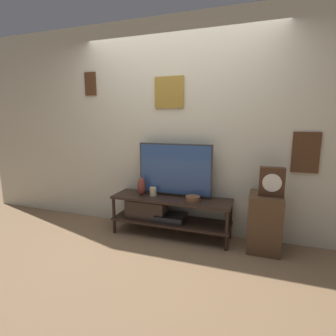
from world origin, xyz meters
The scene contains 9 objects.
ground_plane centered at (0.00, 0.00, 0.00)m, with size 12.00×12.00×0.00m, color #846647.
wall_back centered at (0.00, 0.51, 1.35)m, with size 6.40×0.08×2.70m.
media_console centered at (-0.12, 0.25, 0.31)m, with size 1.50×0.42×0.50m.
television centered at (0.02, 0.34, 0.84)m, with size 0.95×0.05×0.67m.
vase_urn_stoneware centered at (-0.40, 0.23, 0.61)m, with size 0.10×0.10×0.23m.
vase_wide_bowl centered at (0.29, 0.20, 0.53)m, with size 0.17×0.17×0.06m.
candle_jar centered at (-0.24, 0.26, 0.55)m, with size 0.09×0.09×0.11m.
side_table centered at (1.11, 0.25, 0.32)m, with size 0.35×0.42×0.64m.
mantel_clock centered at (1.15, 0.21, 0.80)m, with size 0.26×0.11×0.32m.
Camera 1 is at (1.01, -2.73, 1.45)m, focal length 28.00 mm.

